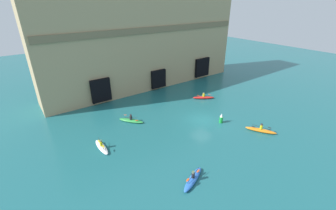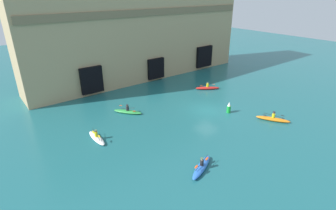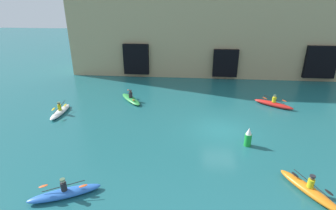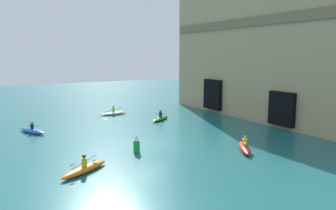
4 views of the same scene
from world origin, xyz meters
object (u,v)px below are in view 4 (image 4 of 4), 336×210
at_px(kayak_orange, 85,169).
at_px(marker_buoy, 137,144).
at_px(kayak_green, 161,118).
at_px(kayak_white, 113,113).
at_px(kayak_red, 245,147).
at_px(kayak_blue, 32,131).

xyz_separation_m(kayak_orange, marker_buoy, (-2.23, 4.40, 0.38)).
bearing_deg(marker_buoy, kayak_green, 143.07).
relative_size(kayak_white, kayak_orange, 0.93).
bearing_deg(marker_buoy, kayak_red, 62.73).
distance_m(kayak_white, kayak_green, 6.28).
distance_m(kayak_orange, marker_buoy, 4.94).
distance_m(kayak_blue, kayak_orange, 12.26).
height_order(kayak_red, marker_buoy, marker_buoy).
relative_size(kayak_blue, marker_buoy, 2.60).
distance_m(kayak_green, kayak_orange, 16.42).
height_order(kayak_white, kayak_red, kayak_red).
relative_size(kayak_white, kayak_red, 0.99).
bearing_deg(kayak_white, kayak_red, -79.90).
xyz_separation_m(kayak_blue, marker_buoy, (9.96, 5.68, 0.39)).
bearing_deg(marker_buoy, kayak_orange, -63.13).
xyz_separation_m(kayak_red, kayak_green, (-13.07, 0.14, -0.03)).
bearing_deg(kayak_red, marker_buoy, -83.54).
bearing_deg(kayak_blue, marker_buoy, -175.44).
relative_size(kayak_white, marker_buoy, 2.41).
xyz_separation_m(kayak_green, kayak_orange, (11.70, -11.51, 0.02)).
relative_size(kayak_green, marker_buoy, 2.43).
height_order(kayak_green, marker_buoy, marker_buoy).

